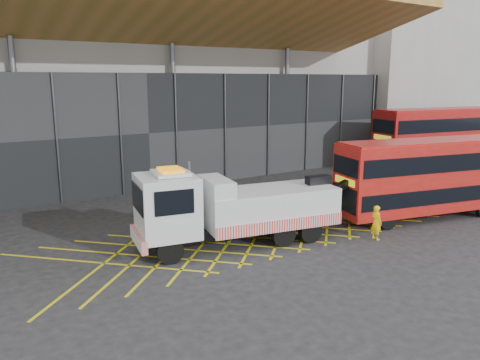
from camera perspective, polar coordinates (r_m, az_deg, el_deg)
ground_plane at (r=22.48m, az=-4.36°, el=-7.55°), size 120.00×120.00×0.00m
road_markings at (r=24.54m, az=3.89°, el=-5.82°), size 24.76×7.16×0.01m
construction_building at (r=38.93m, az=-15.53°, el=13.80°), size 55.00×23.97×18.00m
east_building at (r=54.55m, az=18.05°, el=14.14°), size 15.00×12.00×20.00m
recovery_truck at (r=21.52m, az=-0.91°, el=-3.37°), size 11.28×4.36×3.91m
bus_towed at (r=27.78m, az=21.99°, el=0.59°), size 11.00×4.79×4.37m
bus_second at (r=44.34m, az=23.24°, el=5.07°), size 12.94×5.02×5.15m
worker at (r=23.50m, az=16.29°, el=-4.98°), size 0.45×0.64×1.69m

